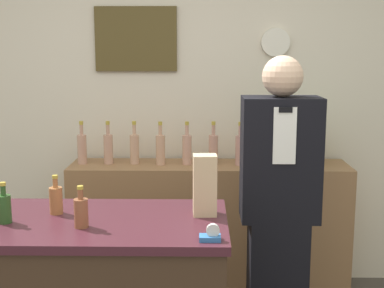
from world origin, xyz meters
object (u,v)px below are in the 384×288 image
(shopkeeper, at_px, (279,209))
(potted_plant, at_px, (299,132))
(paper_bag, at_px, (205,185))
(tape_dispenser, at_px, (211,235))

(shopkeeper, relative_size, potted_plant, 4.13)
(paper_bag, bearing_deg, potted_plant, 60.12)
(shopkeeper, relative_size, tape_dispenser, 18.82)
(shopkeeper, bearing_deg, potted_plant, 71.94)
(potted_plant, distance_m, paper_bag, 1.31)
(potted_plant, bearing_deg, shopkeeper, -108.06)
(shopkeeper, xyz_separation_m, paper_bag, (-0.42, -0.42, 0.24))
(paper_bag, bearing_deg, tape_dispenser, -86.03)
(potted_plant, bearing_deg, paper_bag, -119.88)
(tape_dispenser, bearing_deg, potted_plant, 67.05)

